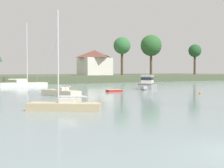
% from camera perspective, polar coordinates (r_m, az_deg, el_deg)
% --- Properties ---
extents(sailboat_white, '(9.53, 3.19, 13.56)m').
position_cam_1_polar(sailboat_white, '(69.44, -15.09, -0.21)').
color(sailboat_white, white).
rests_on(sailboat_white, ground).
extents(dinghy_red, '(2.59, 1.26, 0.48)m').
position_cam_1_polar(dinghy_red, '(51.24, 0.40, -1.20)').
color(dinghy_red, '#B2231E').
rests_on(dinghy_red, ground).
extents(sailboat_cream, '(3.38, 6.56, 8.72)m').
position_cam_1_polar(sailboat_cream, '(43.07, -8.86, -1.80)').
color(sailboat_cream, beige).
rests_on(sailboat_cream, ground).
extents(sailboat_sand, '(5.80, 4.67, 8.69)m').
position_cam_1_polar(sailboat_sand, '(27.40, -8.27, -4.20)').
color(sailboat_sand, tan).
rests_on(sailboat_sand, ground).
extents(cruiser_grey, '(7.06, 7.00, 4.73)m').
position_cam_1_polar(cruiser_grey, '(58.16, 6.12, -0.33)').
color(cruiser_grey, gray).
rests_on(cruiser_grey, ground).
extents(mooring_buoy_orange, '(0.38, 0.38, 0.43)m').
position_cam_1_polar(mooring_buoy_orange, '(48.45, 15.03, -1.55)').
color(mooring_buoy_orange, orange).
rests_on(mooring_buoy_orange, ground).
extents(mooring_buoy_green, '(0.36, 0.36, 0.41)m').
position_cam_1_polar(mooring_buoy_green, '(72.76, 2.04, -0.19)').
color(mooring_buoy_green, '#1E8C47').
rests_on(mooring_buoy_green, ground).
extents(shore_tree_inland_c, '(5.15, 5.15, 11.54)m').
position_cam_1_polar(shore_tree_inland_c, '(100.22, 1.74, 6.59)').
color(shore_tree_inland_c, brown).
rests_on(shore_tree_inland_c, far_shore_bank).
extents(shore_tree_left_mid, '(4.41, 4.41, 10.45)m').
position_cam_1_polar(shore_tree_left_mid, '(117.63, 14.17, 5.52)').
color(shore_tree_left_mid, brown).
rests_on(shore_tree_left_mid, far_shore_bank).
extents(shore_tree_inland_b, '(7.38, 7.38, 13.83)m').
position_cam_1_polar(shore_tree_inland_b, '(116.28, 6.80, 6.61)').
color(shore_tree_inland_b, brown).
rests_on(shore_tree_inland_b, far_shore_bank).
extents(cottage_hillside, '(9.22, 8.54, 7.62)m').
position_cam_1_polar(cottage_hillside, '(100.86, -3.02, 3.79)').
color(cottage_hillside, silver).
rests_on(cottage_hillside, far_shore_bank).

